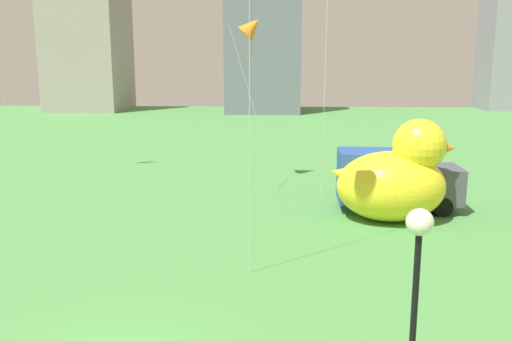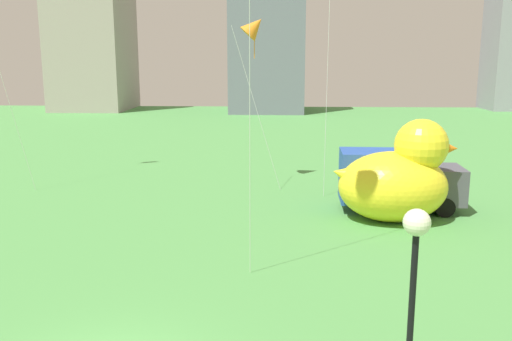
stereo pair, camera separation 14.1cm
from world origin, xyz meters
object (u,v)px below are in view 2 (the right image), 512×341
object	(u,v)px
lamppost	(414,264)
kite_orange	(254,27)
giant_inflatable_duck	(397,178)
box_truck	(397,181)

from	to	relation	value
lamppost	kite_orange	distance (m)	22.36
lamppost	kite_orange	world-z (taller)	kite_orange
giant_inflatable_duck	lamppost	distance (m)	14.99
giant_inflatable_duck	kite_orange	xyz separation A→B (m)	(-6.67, 6.75, 6.84)
giant_inflatable_duck	kite_orange	distance (m)	11.70
lamppost	kite_orange	size ratio (longest dim) A/B	0.48
lamppost	box_truck	distance (m)	16.86
box_truck	kite_orange	world-z (taller)	kite_orange
lamppost	box_truck	bearing A→B (deg)	79.25
lamppost	box_truck	xyz separation A→B (m)	(3.12, 16.43, -2.15)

